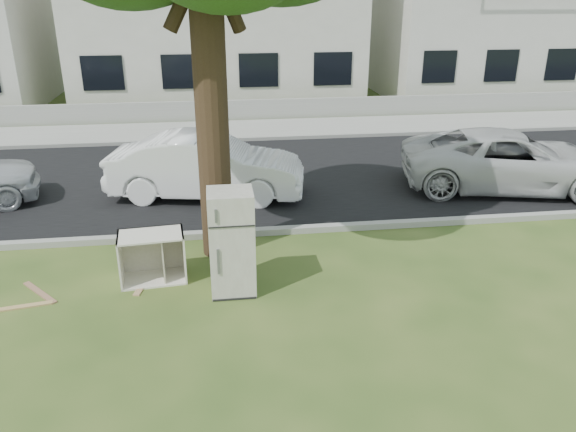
{
  "coord_description": "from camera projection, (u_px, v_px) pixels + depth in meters",
  "views": [
    {
      "loc": [
        -0.4,
        -7.35,
        4.39
      ],
      "look_at": [
        0.69,
        0.6,
        1.12
      ],
      "focal_mm": 35.0,
      "sensor_mm": 36.0,
      "label": 1
    }
  ],
  "objects": [
    {
      "name": "fridge",
      "position": [
        232.0,
        242.0,
        8.48
      ],
      "size": [
        0.68,
        0.63,
        1.64
      ],
      "primitive_type": "cube",
      "rotation": [
        0.0,
        0.0,
        0.0
      ],
      "color": "beige",
      "rests_on": "ground"
    },
    {
      "name": "plank_b",
      "position": [
        40.0,
        292.0,
        8.69
      ],
      "size": [
        0.68,
        0.77,
        0.02
      ],
      "primitive_type": "cube",
      "rotation": [
        0.0,
        0.0,
        -0.87
      ],
      "color": "#93674D",
      "rests_on": "ground"
    },
    {
      "name": "cabinet",
      "position": [
        152.0,
        257.0,
        8.96
      ],
      "size": [
        1.08,
        0.73,
        0.8
      ],
      "primitive_type": "cube",
      "rotation": [
        0.0,
        0.0,
        0.09
      ],
      "color": "beige",
      "rests_on": "ground"
    },
    {
      "name": "townhouse_center",
      "position": [
        216.0,
        5.0,
        23.1
      ],
      "size": [
        11.22,
        8.16,
        7.44
      ],
      "color": "silver",
      "rests_on": "ground"
    },
    {
      "name": "ground",
      "position": [
        248.0,
        302.0,
        8.46
      ],
      "size": [
        120.0,
        120.0,
        0.0
      ],
      "primitive_type": "plane",
      "color": "#2F491A"
    },
    {
      "name": "sidewalk",
      "position": [
        225.0,
        130.0,
        18.54
      ],
      "size": [
        120.0,
        2.8,
        0.01
      ],
      "primitive_type": "cube",
      "color": "gray",
      "rests_on": "ground"
    },
    {
      "name": "kerb_far",
      "position": [
        226.0,
        142.0,
        17.21
      ],
      "size": [
        120.0,
        0.18,
        0.12
      ],
      "primitive_type": "cube",
      "color": "gray",
      "rests_on": "ground"
    },
    {
      "name": "road",
      "position": [
        231.0,
        177.0,
        13.96
      ],
      "size": [
        120.0,
        7.0,
        0.01
      ],
      "primitive_type": "cube",
      "color": "black",
      "rests_on": "ground"
    },
    {
      "name": "car_center",
      "position": [
        207.0,
        166.0,
        12.45
      ],
      "size": [
        4.5,
        2.26,
        1.41
      ],
      "primitive_type": "imported",
      "rotation": [
        0.0,
        0.0,
        1.39
      ],
      "color": "white",
      "rests_on": "ground"
    },
    {
      "name": "plank_a",
      "position": [
        8.0,
        309.0,
        8.25
      ],
      "size": [
        1.23,
        0.31,
        0.02
      ],
      "primitive_type": "cube",
      "rotation": [
        0.0,
        0.0,
        0.17
      ],
      "color": "tan",
      "rests_on": "ground"
    },
    {
      "name": "plank_c",
      "position": [
        145.0,
        282.0,
        9.01
      ],
      "size": [
        0.29,
        0.88,
        0.02
      ],
      "primitive_type": "cube",
      "rotation": [
        0.0,
        0.0,
        1.35
      ],
      "color": "tan",
      "rests_on": "ground"
    },
    {
      "name": "low_wall",
      "position": [
        223.0,
        110.0,
        19.88
      ],
      "size": [
        120.0,
        0.15,
        0.7
      ],
      "primitive_type": "cube",
      "color": "gray",
      "rests_on": "ground"
    },
    {
      "name": "car_right",
      "position": [
        510.0,
        160.0,
        12.97
      ],
      "size": [
        5.28,
        3.28,
        1.36
      ],
      "primitive_type": "imported",
      "rotation": [
        0.0,
        0.0,
        1.35
      ],
      "color": "silver",
      "rests_on": "ground"
    },
    {
      "name": "townhouse_right",
      "position": [
        490.0,
        11.0,
        24.72
      ],
      "size": [
        10.2,
        8.16,
        6.84
      ],
      "color": "silver",
      "rests_on": "ground"
    },
    {
      "name": "kerb_near",
      "position": [
        239.0,
        236.0,
        10.7
      ],
      "size": [
        120.0,
        0.18,
        0.12
      ],
      "primitive_type": "cube",
      "color": "gray",
      "rests_on": "ground"
    }
  ]
}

